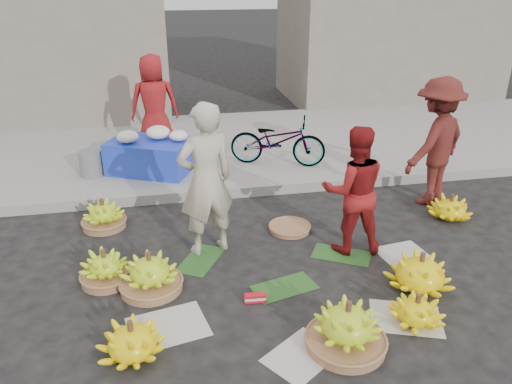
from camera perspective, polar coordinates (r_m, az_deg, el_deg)
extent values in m
plane|color=black|center=(5.42, 3.79, -9.53)|extent=(80.00, 80.00, 0.00)
cube|color=gray|center=(7.28, -0.53, 0.37)|extent=(40.00, 0.25, 0.15)
cube|color=gray|center=(9.22, -2.92, 5.42)|extent=(40.00, 4.00, 0.12)
cube|color=gray|center=(11.94, -25.69, 17.00)|extent=(6.00, 3.00, 4.00)
cylinder|color=brown|center=(5.29, -11.86, -10.41)|extent=(0.63, 0.63, 0.09)
cylinder|color=#492D1D|center=(5.12, -12.17, -7.33)|extent=(0.05, 0.05, 0.12)
cylinder|color=#492D1D|center=(4.39, -14.17, -14.79)|extent=(0.05, 0.05, 0.12)
cylinder|color=brown|center=(4.58, 10.19, -16.54)|extent=(0.69, 0.69, 0.09)
cylinder|color=#492D1D|center=(4.35, 10.54, -12.88)|extent=(0.05, 0.05, 0.12)
cylinder|color=#492D1D|center=(4.87, 18.05, -11.66)|extent=(0.05, 0.05, 0.12)
cylinder|color=#492D1D|center=(5.31, 18.49, -7.17)|extent=(0.05, 0.05, 0.12)
cylinder|color=#492D1D|center=(6.94, 21.49, -0.75)|extent=(0.05, 0.05, 0.12)
cylinder|color=brown|center=(5.53, -16.70, -9.36)|extent=(0.52, 0.52, 0.09)
cylinder|color=#492D1D|center=(5.39, -17.04, -6.90)|extent=(0.05, 0.05, 0.12)
cylinder|color=brown|center=(6.64, -16.94, -3.48)|extent=(0.54, 0.54, 0.09)
cylinder|color=#492D1D|center=(6.52, -17.24, -1.25)|extent=(0.05, 0.05, 0.12)
cylinder|color=brown|center=(6.30, 3.87, -4.13)|extent=(0.67, 0.67, 0.06)
cube|color=red|center=(5.00, -0.08, -12.03)|extent=(0.22, 0.08, 0.09)
imported|color=beige|center=(5.50, -5.76, 1.33)|extent=(0.74, 0.59, 1.76)
imported|color=maroon|center=(5.67, 11.09, 0.18)|extent=(0.79, 0.65, 1.49)
imported|color=maroon|center=(7.16, 19.84, 5.36)|extent=(1.31, 1.14, 1.75)
cube|color=#1B32B5|center=(7.89, -12.02, 4.03)|extent=(1.41, 1.18, 0.50)
ellipsoid|color=white|center=(7.75, -14.47, 6.08)|extent=(0.32, 0.32, 0.18)
ellipsoid|color=white|center=(7.82, -11.13, 6.65)|extent=(0.36, 0.36, 0.20)
ellipsoid|color=white|center=(7.69, -8.85, 6.34)|extent=(0.28, 0.28, 0.15)
cylinder|color=slate|center=(7.98, -18.35, 3.12)|extent=(0.34, 0.34, 0.39)
imported|color=maroon|center=(8.70, -11.56, 9.88)|extent=(0.83, 0.56, 1.64)
imported|color=gray|center=(7.97, 2.49, 5.89)|extent=(1.02, 1.61, 0.80)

